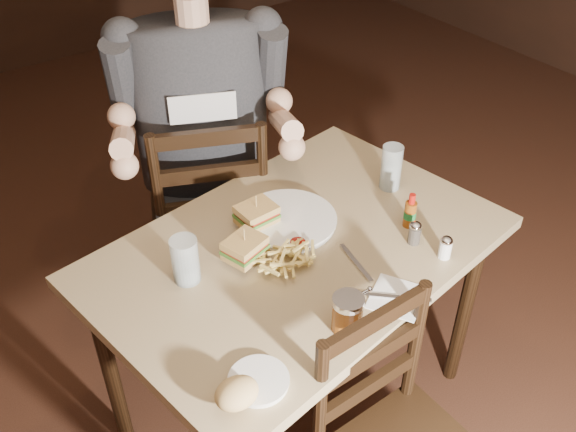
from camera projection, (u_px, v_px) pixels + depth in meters
room_shell at (379, 18)px, 1.64m from camera, size 7.00×7.00×7.00m
main_table at (298, 266)px, 1.95m from camera, size 1.31×0.98×0.77m
chair_far at (210, 211)px, 2.51m from camera, size 0.60×0.63×0.96m
diner at (200, 90)px, 2.13m from camera, size 0.76×0.69×1.07m
dinner_plate at (288, 221)px, 1.98m from camera, size 0.34×0.34×0.02m
sandwich_left at (245, 243)px, 1.81m from camera, size 0.13×0.12×0.10m
sandwich_right at (256, 209)px, 1.93m from camera, size 0.12×0.10×0.10m
fries_pile at (289, 256)px, 1.81m from camera, size 0.25×0.19×0.04m
ketchup_dollop at (298, 242)px, 1.88m from camera, size 0.05×0.05×0.01m
glass_left at (185, 260)px, 1.74m from camera, size 0.09×0.09×0.14m
glass_right at (391, 167)px, 2.09m from camera, size 0.08×0.08×0.16m
hot_sauce at (410, 210)px, 1.94m from camera, size 0.04×0.04×0.12m
salt_shaker at (445, 248)px, 1.84m from camera, size 0.04×0.04×0.07m
pepper_shaker at (415, 233)px, 1.89m from camera, size 0.04×0.04×0.07m
syrup_dispenser at (347, 314)px, 1.61m from camera, size 0.09×0.09×0.11m
napkin at (397, 297)px, 1.73m from camera, size 0.19×0.19×0.00m
knife at (395, 297)px, 1.72m from camera, size 0.15×0.14×0.00m
fork at (356, 262)px, 1.83m from camera, size 0.05×0.17×0.01m
side_plate at (259, 382)px, 1.50m from camera, size 0.16×0.16×0.01m
bread_roll at (237, 393)px, 1.43m from camera, size 0.12×0.10×0.06m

